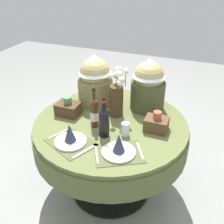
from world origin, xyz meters
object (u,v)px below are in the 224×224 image
at_px(place_setting_right, 119,148).
at_px(woven_basket_side_right, 156,123).
at_px(wine_bottle_left, 94,112).
at_px(gift_tub_back_right, 148,82).
at_px(woven_basket_side_left, 68,108).
at_px(flower_vase, 117,95).
at_px(tumbler_near_right, 125,129).
at_px(dining_table, 111,136).
at_px(wine_bottle_centre, 104,122).
at_px(place_setting_left, 70,138).
at_px(gift_tub_back_left, 95,78).

bearing_deg(place_setting_right, woven_basket_side_right, 65.22).
distance_m(wine_bottle_left, gift_tub_back_right, 0.56).
distance_m(woven_basket_side_left, woven_basket_side_right, 0.77).
xyz_separation_m(flower_vase, tumbler_near_right, (0.17, -0.26, -0.13)).
relative_size(flower_vase, gift_tub_back_right, 0.91).
relative_size(wine_bottle_left, gift_tub_back_right, 0.72).
bearing_deg(dining_table, wine_bottle_centre, -82.91).
bearing_deg(flower_vase, gift_tub_back_right, 45.32).
xyz_separation_m(place_setting_right, flower_vase, (-0.20, 0.49, 0.14)).
bearing_deg(woven_basket_side_right, tumbler_near_right, -142.93).
height_order(dining_table, tumbler_near_right, tumbler_near_right).
distance_m(dining_table, woven_basket_side_right, 0.43).
distance_m(wine_bottle_centre, gift_tub_back_right, 0.59).
height_order(place_setting_left, flower_vase, flower_vase).
relative_size(flower_vase, wine_bottle_centre, 1.38).
relative_size(dining_table, tumbler_near_right, 12.14).
relative_size(flower_vase, tumbler_near_right, 4.03).
xyz_separation_m(flower_vase, wine_bottle_centre, (0.02, -0.33, -0.07)).
xyz_separation_m(place_setting_right, gift_tub_back_right, (0.02, 0.71, 0.20)).
bearing_deg(gift_tub_back_right, place_setting_left, -118.40).
distance_m(flower_vase, woven_basket_side_left, 0.44).
xyz_separation_m(place_setting_right, wine_bottle_left, (-0.30, 0.26, 0.08)).
xyz_separation_m(wine_bottle_centre, gift_tub_back_right, (0.19, 0.54, 0.13)).
bearing_deg(wine_bottle_centre, tumbler_near_right, 23.40).
relative_size(gift_tub_back_left, gift_tub_back_right, 1.00).
distance_m(dining_table, wine_bottle_centre, 0.33).
bearing_deg(wine_bottle_left, gift_tub_back_right, 54.79).
distance_m(flower_vase, tumbler_near_right, 0.34).
xyz_separation_m(woven_basket_side_left, woven_basket_side_right, (0.77, 0.03, 0.00)).
height_order(wine_bottle_left, woven_basket_side_left, wine_bottle_left).
xyz_separation_m(place_setting_right, tumbler_near_right, (-0.03, 0.23, 0.01)).
distance_m(place_setting_left, wine_bottle_left, 0.30).
relative_size(dining_table, wine_bottle_centre, 4.17).
distance_m(gift_tub_back_left, gift_tub_back_right, 0.48).
height_order(place_setting_left, gift_tub_back_right, gift_tub_back_right).
xyz_separation_m(wine_bottle_left, tumbler_near_right, (0.27, -0.03, -0.08)).
bearing_deg(woven_basket_side_left, gift_tub_back_right, 30.51).
bearing_deg(gift_tub_back_right, dining_table, -121.87).
height_order(dining_table, flower_vase, flower_vase).
xyz_separation_m(dining_table, gift_tub_back_right, (0.22, 0.35, 0.40)).
height_order(place_setting_right, woven_basket_side_right, woven_basket_side_right).
xyz_separation_m(dining_table, woven_basket_side_left, (-0.39, -0.01, 0.21)).
bearing_deg(wine_bottle_left, place_setting_right, -40.74).
xyz_separation_m(gift_tub_back_right, woven_basket_side_right, (0.16, -0.32, -0.19)).
bearing_deg(wine_bottle_left, place_setting_left, -105.15).
bearing_deg(wine_bottle_centre, woven_basket_side_right, 31.81).
distance_m(place_setting_left, gift_tub_back_right, 0.85).
height_order(tumbler_near_right, gift_tub_back_right, gift_tub_back_right).
relative_size(place_setting_left, place_setting_right, 0.99).
height_order(place_setting_right, gift_tub_back_left, gift_tub_back_left).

